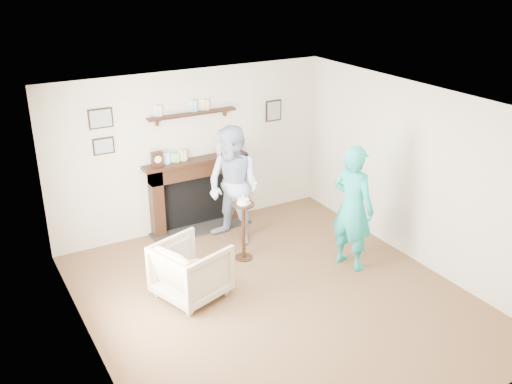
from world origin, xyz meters
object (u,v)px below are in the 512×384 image
armchair (193,295)px  woman (348,264)px  man (235,241)px  pedestal_table (243,220)px

armchair → woman: woman is taller
woman → man: bearing=20.2°
armchair → woman: (2.23, -0.37, 0.00)m
woman → pedestal_table: size_ratio=1.79×
man → woman: man is taller
man → pedestal_table: (-0.13, -0.54, 0.61)m
armchair → pedestal_table: bearing=-81.3°
woman → pedestal_table: (-1.19, 0.90, 0.61)m
armchair → man: 1.58m
man → pedestal_table: size_ratio=1.82×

